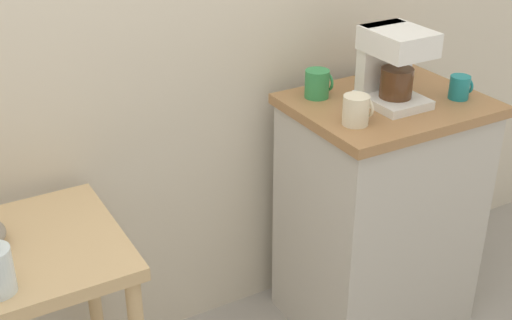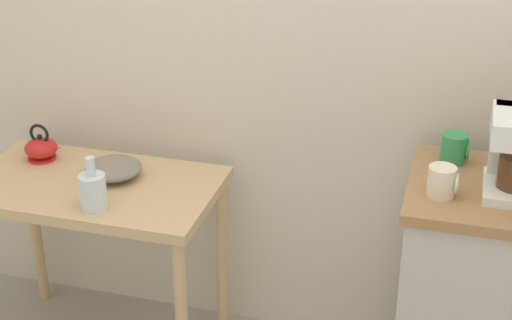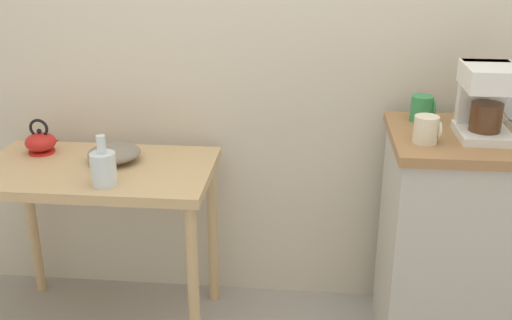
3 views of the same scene
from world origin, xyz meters
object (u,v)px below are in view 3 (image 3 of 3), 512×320
object	(u,v)px
glass_carafe_vase	(103,168)
mug_tall_green	(422,108)
coffee_maker	(486,98)
mug_small_cream	(427,130)
teakettle	(41,142)
bowl_stoneware	(114,153)

from	to	relation	value
glass_carafe_vase	mug_tall_green	bearing A→B (deg)	15.33
coffee_maker	glass_carafe_vase	bearing A→B (deg)	-173.23
glass_carafe_vase	mug_small_cream	size ratio (longest dim) A/B	2.00
teakettle	glass_carafe_vase	distance (m)	0.47
bowl_stoneware	mug_small_cream	world-z (taller)	mug_small_cream
teakettle	coffee_maker	distance (m)	1.75
glass_carafe_vase	mug_tall_green	world-z (taller)	mug_tall_green
mug_tall_green	mug_small_cream	bearing A→B (deg)	-95.53
bowl_stoneware	coffee_maker	bearing A→B (deg)	-2.90
teakettle	coffee_maker	bearing A→B (deg)	-4.53
mug_tall_green	glass_carafe_vase	bearing A→B (deg)	-164.67
glass_carafe_vase	mug_small_cream	world-z (taller)	mug_small_cream
mug_tall_green	mug_small_cream	size ratio (longest dim) A/B	1.02
teakettle	glass_carafe_vase	bearing A→B (deg)	-38.92
bowl_stoneware	glass_carafe_vase	distance (m)	0.24
glass_carafe_vase	coffee_maker	size ratio (longest dim) A/B	0.74
coffee_maker	mug_tall_green	bearing A→B (deg)	139.51
teakettle	bowl_stoneware	bearing A→B (deg)	-11.22
glass_carafe_vase	mug_tall_green	xyz separation A→B (m)	(1.17, 0.32, 0.16)
teakettle	mug_small_cream	distance (m)	1.54
teakettle	mug_small_cream	xyz separation A→B (m)	(1.51, -0.23, 0.18)
glass_carafe_vase	mug_small_cream	xyz separation A→B (m)	(1.14, 0.07, 0.16)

